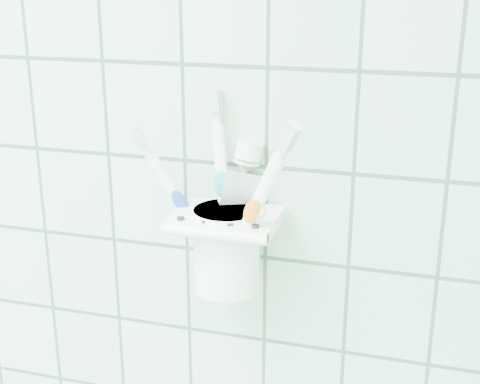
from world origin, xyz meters
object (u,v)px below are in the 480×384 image
Objects in this scene: holder_bracket at (227,220)px; toothpaste_tube at (221,200)px; cup at (227,246)px; toothbrush_pink at (226,191)px; toothbrush_orange at (220,184)px; toothbrush_blue at (230,188)px.

toothpaste_tube is (-0.01, 0.02, 0.02)m from holder_bracket.
cup is at bearing 104.21° from holder_bracket.
toothbrush_pink is (-0.01, 0.02, 0.06)m from cup.
toothbrush_pink is 0.02m from toothbrush_orange.
toothbrush_pink is at bearing 102.32° from toothbrush_orange.
holder_bracket is at bearing -78.47° from toothpaste_tube.
toothbrush_blue is at bearing 90.98° from holder_bracket.
toothbrush_blue is at bearing 86.17° from cup.
holder_bracket is 0.68× the size of toothpaste_tube.
toothbrush_orange reaches higher than cup.
holder_bracket is 0.04m from toothbrush_orange.
toothbrush_pink is 0.87× the size of toothbrush_orange.
holder_bracket is at bearing -90.94° from toothbrush_blue.
toothbrush_pink reaches higher than cup.
toothbrush_pink is 0.91× the size of toothbrush_blue.
cup is 0.44× the size of toothbrush_blue.
cup is 0.06m from toothbrush_pink.
toothbrush_orange reaches higher than toothbrush_pink.
toothbrush_orange is at bearing -98.64° from toothpaste_tube.
toothbrush_blue is at bearing -42.15° from toothpaste_tube.
holder_bracket is 0.03m from toothbrush_blue.
toothpaste_tube is at bearing 118.05° from toothbrush_orange.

